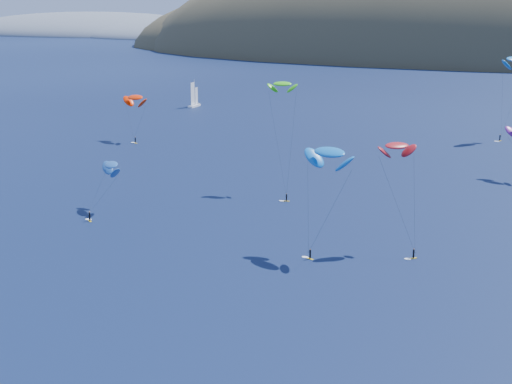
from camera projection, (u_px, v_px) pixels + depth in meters
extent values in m
ellipsoid|color=#3D3526|center=(494.00, 71.00, 558.10)|extent=(600.00, 300.00, 210.00)
ellipsoid|color=#3D3526|center=(310.00, 55.00, 639.01)|extent=(340.00, 240.00, 120.00)
ellipsoid|color=slate|center=(93.00, 36.00, 908.75)|extent=(400.00, 240.00, 60.00)
ellipsoid|color=slate|center=(177.00, 39.00, 824.07)|extent=(240.00, 180.00, 44.00)
cube|color=white|center=(194.00, 106.00, 285.73)|extent=(2.18, 7.70, 0.92)
cylinder|color=white|center=(194.00, 92.00, 284.78)|extent=(0.14, 0.14, 10.73)
cube|color=gold|center=(135.00, 143.00, 213.87)|extent=(1.52, 0.90, 0.08)
cylinder|color=black|center=(135.00, 140.00, 213.63)|extent=(0.34, 0.34, 1.56)
sphere|color=#8C6047|center=(135.00, 137.00, 213.39)|extent=(0.26, 0.26, 0.26)
ellipsoid|color=#FF2900|center=(135.00, 97.00, 215.22)|extent=(10.34, 7.37, 5.25)
cube|color=gold|center=(286.00, 201.00, 152.56)|extent=(1.35, 0.67, 0.07)
cylinder|color=black|center=(286.00, 197.00, 152.35)|extent=(0.30, 0.30, 1.39)
sphere|color=#8C6047|center=(287.00, 194.00, 152.14)|extent=(0.23, 0.23, 0.23)
ellipsoid|color=#3CD116|center=(282.00, 84.00, 157.27)|extent=(6.79, 4.31, 3.50)
cube|color=gold|center=(500.00, 141.00, 217.17)|extent=(1.29, 1.52, 0.09)
cylinder|color=black|center=(500.00, 138.00, 216.92)|extent=(0.36, 0.36, 1.66)
sphere|color=#8C6047|center=(500.00, 135.00, 216.67)|extent=(0.28, 0.28, 0.28)
cube|color=gold|center=(310.00, 259.00, 118.69)|extent=(1.38, 0.91, 0.07)
cylinder|color=black|center=(310.00, 254.00, 118.47)|extent=(0.31, 0.31, 1.43)
sphere|color=#8C6047|center=(310.00, 249.00, 118.25)|extent=(0.24, 0.24, 0.24)
ellipsoid|color=blue|center=(329.00, 152.00, 117.49)|extent=(10.43, 7.94, 5.28)
cube|color=gold|center=(413.00, 258.00, 118.90)|extent=(1.26, 1.12, 0.07)
cylinder|color=black|center=(414.00, 254.00, 118.68)|extent=(0.31, 0.31, 1.40)
sphere|color=#8C6047|center=(414.00, 249.00, 118.47)|extent=(0.24, 0.24, 0.24)
ellipsoid|color=#A6161D|center=(397.00, 146.00, 120.05)|extent=(7.14, 6.59, 3.72)
cube|color=gold|center=(90.00, 221.00, 138.88)|extent=(1.36, 1.27, 0.08)
cylinder|color=black|center=(90.00, 217.00, 138.65)|extent=(0.34, 0.34, 1.54)
sphere|color=#8C6047|center=(89.00, 212.00, 138.41)|extent=(0.26, 0.26, 0.26)
ellipsoid|color=#1F4F98|center=(111.00, 165.00, 144.88)|extent=(8.06, 7.70, 4.25)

